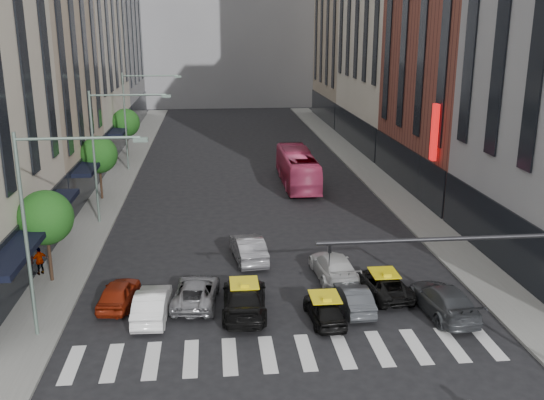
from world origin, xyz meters
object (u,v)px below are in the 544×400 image
object	(u,v)px
car_red	(119,293)
taxi_left	(244,298)
streetlamp_near	(46,209)
bus	(297,168)
car_white_front	(152,304)
streetlamp_mid	(107,140)
taxi_center	(325,309)
streetlamp_far	(135,108)
pedestrian_far	(40,261)

from	to	relation	value
car_red	taxi_left	size ratio (longest dim) A/B	0.74
car_red	streetlamp_near	bearing A→B (deg)	59.38
car_red	bus	size ratio (longest dim) A/B	0.35
streetlamp_near	car_white_front	xyz separation A→B (m)	(3.95, 1.37, -5.21)
car_red	streetlamp_mid	bearing A→B (deg)	-73.42
streetlamp_mid	car_red	world-z (taller)	streetlamp_mid
streetlamp_mid	car_white_front	bearing A→B (deg)	-74.88
streetlamp_near	taxi_center	bearing A→B (deg)	0.84
taxi_left	streetlamp_near	bearing A→B (deg)	13.18
car_red	taxi_center	bearing A→B (deg)	171.58
streetlamp_far	taxi_left	xyz separation A→B (m)	(8.30, -30.52, -5.16)
car_white_front	pedestrian_far	size ratio (longest dim) A/B	2.71
car_red	taxi_center	world-z (taller)	car_red
streetlamp_far	taxi_left	distance (m)	32.04
car_red	car_white_front	xyz separation A→B (m)	(1.74, -1.49, 0.05)
streetlamp_mid	car_white_front	world-z (taller)	streetlamp_mid
streetlamp_near	streetlamp_mid	bearing A→B (deg)	90.00
streetlamp_mid	taxi_center	bearing A→B (deg)	-52.96
streetlamp_mid	streetlamp_far	bearing A→B (deg)	90.00
streetlamp_far	pedestrian_far	distance (m)	25.72
streetlamp_near	bus	world-z (taller)	streetlamp_near
bus	pedestrian_far	distance (m)	24.75
streetlamp_far	taxi_left	size ratio (longest dim) A/B	1.75
car_white_front	bus	xyz separation A→B (m)	(10.26, 23.72, 0.81)
car_white_front	taxi_left	distance (m)	4.35
bus	streetlamp_mid	bearing A→B (deg)	32.83
car_white_front	pedestrian_far	world-z (taller)	pedestrian_far
streetlamp_far	car_white_front	world-z (taller)	streetlamp_far
streetlamp_far	car_red	distance (m)	29.69
streetlamp_near	streetlamp_mid	distance (m)	16.00
streetlamp_mid	bus	bearing A→B (deg)	32.60
streetlamp_far	car_white_front	xyz separation A→B (m)	(3.95, -30.63, -5.21)
pedestrian_far	car_white_front	bearing A→B (deg)	100.80
streetlamp_near	pedestrian_far	world-z (taller)	streetlamp_near
streetlamp_far	car_red	xyz separation A→B (m)	(2.21, -29.14, -5.26)
taxi_center	pedestrian_far	distance (m)	15.98
streetlamp_near	bus	distance (m)	29.16
streetlamp_far	bus	xyz separation A→B (m)	(14.21, -6.91, -4.40)
car_red	bus	world-z (taller)	bus
streetlamp_near	bus	bearing A→B (deg)	60.47
car_white_front	bus	bearing A→B (deg)	-111.13
taxi_center	taxi_left	bearing A→B (deg)	-23.81
pedestrian_far	streetlamp_mid	bearing A→B (deg)	-144.57
streetlamp_near	car_red	bearing A→B (deg)	52.35
streetlamp_near	streetlamp_mid	size ratio (longest dim) A/B	1.00
car_white_front	pedestrian_far	distance (m)	8.54
car_white_front	streetlamp_far	bearing A→B (deg)	-80.39
streetlamp_near	car_white_front	distance (m)	6.68
streetlamp_far	car_red	world-z (taller)	streetlamp_far
streetlamp_near	streetlamp_far	bearing A→B (deg)	90.00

